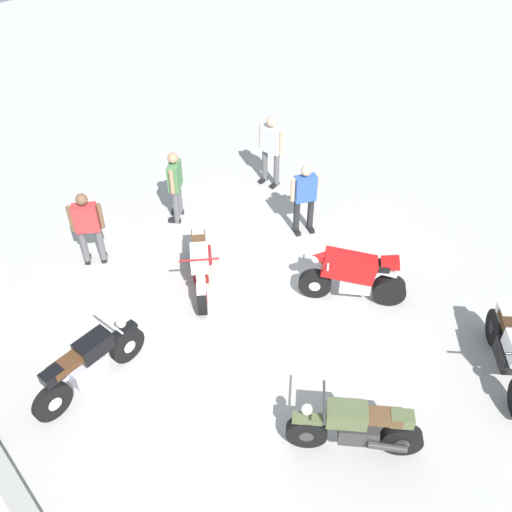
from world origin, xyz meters
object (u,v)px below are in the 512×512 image
at_px(motorcycle_cream_vintage, 200,265).
at_px(person_in_green_shirt, 175,183).
at_px(motorcycle_red_sportbike, 353,275).
at_px(motorcycle_black_cruiser, 88,364).
at_px(motorcycle_silver_cruiser, 510,353).
at_px(person_in_blue_shirt, 305,196).
at_px(person_in_white_shirt, 271,146).
at_px(person_in_red_shirt, 88,225).
at_px(motorcycle_olive_vintage, 356,428).

bearing_deg(motorcycle_cream_vintage, person_in_green_shirt, -168.82).
bearing_deg(motorcycle_red_sportbike, motorcycle_black_cruiser, 31.79).
bearing_deg(motorcycle_silver_cruiser, motorcycle_cream_vintage, -109.21).
bearing_deg(motorcycle_red_sportbike, person_in_blue_shirt, -62.64).
xyz_separation_m(person_in_white_shirt, person_in_blue_shirt, (-1.79, 0.69, -0.10)).
relative_size(motorcycle_black_cruiser, person_in_red_shirt, 1.27).
bearing_deg(person_in_white_shirt, motorcycle_black_cruiser, 10.98).
distance_m(motorcycle_black_cruiser, motorcycle_cream_vintage, 2.82).
bearing_deg(motorcycle_black_cruiser, motorcycle_olive_vintage, -65.38).
bearing_deg(motorcycle_black_cruiser, person_in_blue_shirt, -1.61).
xyz_separation_m(person_in_green_shirt, person_in_red_shirt, (-0.11, 2.10, 0.02)).
xyz_separation_m(motorcycle_olive_vintage, motorcycle_cream_vintage, (4.21, -0.43, 0.00)).
height_order(motorcycle_olive_vintage, motorcycle_silver_cruiser, motorcycle_silver_cruiser).
height_order(person_in_white_shirt, person_in_red_shirt, person_in_white_shirt).
height_order(motorcycle_silver_cruiser, person_in_white_shirt, person_in_white_shirt).
height_order(person_in_blue_shirt, person_in_green_shirt, person_in_green_shirt).
distance_m(motorcycle_red_sportbike, motorcycle_silver_cruiser, 2.86).
xyz_separation_m(motorcycle_olive_vintage, person_in_red_shirt, (6.12, 0.77, 0.44)).
bearing_deg(motorcycle_cream_vintage, person_in_white_shirt, 152.52).
xyz_separation_m(motorcycle_olive_vintage, motorcycle_red_sportbike, (2.10, -2.27, 0.11)).
xyz_separation_m(motorcycle_cream_vintage, person_in_white_shirt, (1.73, -3.32, 0.49)).
bearing_deg(motorcycle_cream_vintage, motorcycle_olive_vintage, 29.26).
distance_m(person_in_blue_shirt, person_in_green_shirt, 2.71).
xyz_separation_m(motorcycle_olive_vintage, person_in_green_shirt, (6.23, -1.33, 0.42)).
bearing_deg(motorcycle_red_sportbike, person_in_green_shirt, -28.61).
bearing_deg(motorcycle_silver_cruiser, motorcycle_black_cruiser, -84.47).
height_order(motorcycle_silver_cruiser, person_in_blue_shirt, person_in_blue_shirt).
bearing_deg(person_in_white_shirt, person_in_blue_shirt, 57.67).
bearing_deg(person_in_red_shirt, motorcycle_silver_cruiser, -119.38).
relative_size(motorcycle_olive_vintage, person_in_green_shirt, 0.94).
distance_m(motorcycle_silver_cruiser, person_in_blue_shirt, 4.87).
bearing_deg(person_in_green_shirt, motorcycle_olive_vintage, 125.31).
bearing_deg(motorcycle_cream_vintage, motorcycle_silver_cruiser, 61.26).
bearing_deg(person_in_blue_shirt, person_in_white_shirt, -176.52).
distance_m(motorcycle_red_sportbike, person_in_red_shirt, 5.05).
distance_m(motorcycle_red_sportbike, person_in_green_shirt, 4.25).
distance_m(motorcycle_black_cruiser, person_in_white_shirt, 6.55).
bearing_deg(person_in_blue_shirt, motorcycle_red_sportbike, 3.42).
distance_m(person_in_white_shirt, person_in_green_shirt, 2.45).
distance_m(motorcycle_olive_vintage, person_in_blue_shirt, 5.17).
relative_size(motorcycle_red_sportbike, person_in_red_shirt, 0.97).
bearing_deg(motorcycle_cream_vintage, motorcycle_black_cruiser, -39.66).
bearing_deg(person_in_green_shirt, motorcycle_cream_vintage, 113.41).
height_order(motorcycle_cream_vintage, motorcycle_red_sportbike, motorcycle_red_sportbike).
bearing_deg(motorcycle_red_sportbike, motorcycle_cream_vintage, -0.44).
relative_size(person_in_green_shirt, person_in_red_shirt, 0.99).
xyz_separation_m(motorcycle_red_sportbike, person_in_blue_shirt, (2.05, -0.79, 0.29)).
height_order(person_in_white_shirt, person_in_green_shirt, person_in_white_shirt).
bearing_deg(person_in_white_shirt, person_in_green_shirt, -18.16).
xyz_separation_m(motorcycle_red_sportbike, person_in_green_shirt, (4.14, 0.94, 0.32)).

